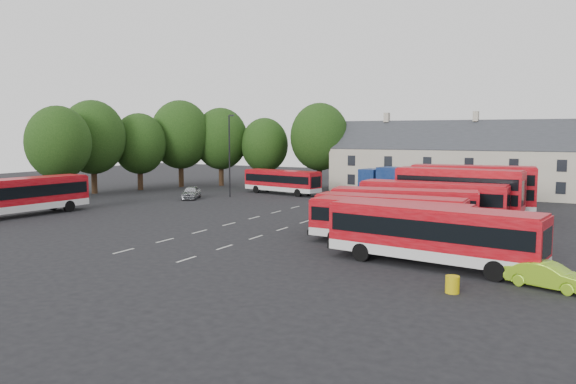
% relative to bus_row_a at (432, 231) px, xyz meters
% --- Properties ---
extents(ground, '(140.00, 140.00, 0.00)m').
position_rel_bus_row_a_xyz_m(ground, '(-18.31, 8.98, -2.02)').
color(ground, black).
rests_on(ground, ground).
extents(lane_markings, '(5.15, 33.80, 0.01)m').
position_rel_bus_row_a_xyz_m(lane_markings, '(-15.81, 10.98, -2.02)').
color(lane_markings, beige).
rests_on(lane_markings, ground).
extents(treeline, '(29.92, 32.59, 12.01)m').
position_rel_bus_row_a_xyz_m(treeline, '(-39.05, 28.35, 4.66)').
color(treeline, black).
rests_on(treeline, ground).
extents(terrace_houses, '(35.70, 7.13, 10.06)m').
position_rel_bus_row_a_xyz_m(terrace_houses, '(-4.31, 38.98, 1.84)').
color(terrace_houses, beige).
rests_on(terrace_houses, ground).
extents(bus_row_a, '(12.17, 4.39, 3.36)m').
position_rel_bus_row_a_xyz_m(bus_row_a, '(0.00, 0.00, 0.00)').
color(bus_row_a, silver).
rests_on(bus_row_a, ground).
extents(bus_row_b, '(10.81, 2.99, 3.03)m').
position_rel_bus_row_a_xyz_m(bus_row_b, '(-3.85, 4.23, -0.20)').
color(bus_row_b, silver).
rests_on(bus_row_b, ground).
extents(bus_row_c, '(10.72, 2.74, 3.01)m').
position_rel_bus_row_a_xyz_m(bus_row_c, '(-4.80, 7.36, -0.21)').
color(bus_row_c, silver).
rests_on(bus_row_c, ground).
extents(bus_row_d, '(11.36, 4.30, 3.14)m').
position_rel_bus_row_a_xyz_m(bus_row_d, '(-4.90, 11.28, -0.14)').
color(bus_row_d, silver).
rests_on(bus_row_d, ground).
extents(bus_row_e, '(11.93, 2.83, 3.37)m').
position_rel_bus_row_a_xyz_m(bus_row_e, '(-3.73, 15.65, 0.00)').
color(bus_row_e, silver).
rests_on(bus_row_e, ground).
extents(bus_dd_south, '(10.83, 3.20, 4.38)m').
position_rel_bus_row_a_xyz_m(bus_dd_south, '(-2.24, 18.72, 0.47)').
color(bus_dd_south, silver).
rests_on(bus_dd_south, ground).
extents(bus_dd_north, '(11.17, 3.68, 4.50)m').
position_rel_bus_row_a_xyz_m(bus_dd_north, '(-1.70, 22.30, 0.54)').
color(bus_dd_north, silver).
rests_on(bus_dd_north, ground).
extents(bus_west, '(3.91, 12.31, 3.42)m').
position_rel_bus_row_a_xyz_m(bus_west, '(-37.41, 2.20, 0.04)').
color(bus_west, silver).
rests_on(bus_west, ground).
extents(bus_north, '(10.59, 4.35, 2.92)m').
position_rel_bus_row_a_xyz_m(bus_north, '(-25.31, 29.17, -0.27)').
color(bus_north, silver).
rests_on(bus_north, ground).
extents(box_truck, '(8.70, 4.38, 3.64)m').
position_rel_bus_row_a_xyz_m(box_truck, '(-11.15, 29.94, 0.03)').
color(box_truck, black).
rests_on(box_truck, ground).
extents(silver_car, '(3.40, 4.58, 1.45)m').
position_rel_bus_row_a_xyz_m(silver_car, '(-32.15, 20.00, -1.30)').
color(silver_car, '#A6A9AD').
rests_on(silver_car, ground).
extents(lime_car, '(4.08, 2.45, 1.27)m').
position_rel_bus_row_a_xyz_m(lime_car, '(6.05, -1.93, -1.39)').
color(lime_car, '#90CA1F').
rests_on(lime_car, ground).
extents(grit_bin, '(0.65, 0.65, 0.81)m').
position_rel_bus_row_a_xyz_m(grit_bin, '(2.12, -4.84, -1.62)').
color(grit_bin, gold).
rests_on(grit_bin, ground).
extents(lamppost, '(0.66, 0.44, 9.58)m').
position_rel_bus_row_a_xyz_m(lamppost, '(-29.23, 23.57, 3.09)').
color(lamppost, black).
rests_on(lamppost, ground).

